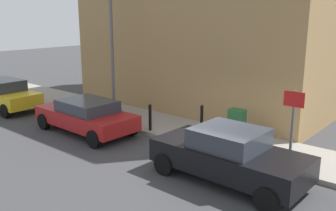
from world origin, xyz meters
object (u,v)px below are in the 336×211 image
(car_black, at_px, (229,155))
(lamppost, at_px, (112,43))
(car_yellow, at_px, (3,94))
(street_sign, at_px, (293,118))
(bollard_near_cabinet, at_px, (202,117))
(car_red, at_px, (86,115))
(bollard_far_kerb, at_px, (150,116))
(utility_cabinet, at_px, (236,126))

(car_black, xyz_separation_m, lamppost, (2.65, 7.67, 2.54))
(car_yellow, height_order, street_sign, street_sign)
(bollard_near_cabinet, height_order, lamppost, lamppost)
(car_red, distance_m, street_sign, 7.76)
(car_red, height_order, bollard_far_kerb, car_red)
(car_yellow, distance_m, bollard_far_kerb, 8.38)
(lamppost, bearing_deg, bollard_far_kerb, -107.53)
(car_black, height_order, street_sign, street_sign)
(lamppost, bearing_deg, car_red, -154.68)
(car_yellow, bearing_deg, lamppost, -152.06)
(car_yellow, bearing_deg, street_sign, -173.61)
(bollard_far_kerb, distance_m, lamppost, 4.25)
(bollard_near_cabinet, bearing_deg, lamppost, 91.81)
(utility_cabinet, relative_size, bollard_near_cabinet, 1.11)
(lamppost, bearing_deg, utility_cabinet, -89.53)
(street_sign, bearing_deg, utility_cabinet, 66.17)
(car_black, bearing_deg, utility_cabinet, -63.06)
(utility_cabinet, bearing_deg, lamppost, 90.47)
(car_red, relative_size, bollard_far_kerb, 4.24)
(bollard_far_kerb, bearing_deg, bollard_near_cabinet, -53.92)
(bollard_far_kerb, bearing_deg, utility_cabinet, -71.39)
(street_sign, bearing_deg, bollard_near_cabinet, 73.74)
(street_sign, bearing_deg, lamppost, 83.50)
(car_yellow, xyz_separation_m, bollard_near_cabinet, (2.90, -9.79, -0.05))
(utility_cabinet, xyz_separation_m, bollard_near_cabinet, (0.10, 1.56, 0.02))
(bollard_far_kerb, height_order, street_sign, street_sign)
(car_red, xyz_separation_m, street_sign, (1.50, -7.56, 0.96))
(car_black, relative_size, utility_cabinet, 3.78)
(utility_cabinet, bearing_deg, bollard_far_kerb, 108.61)
(car_yellow, relative_size, street_sign, 1.96)
(utility_cabinet, distance_m, bollard_far_kerb, 3.33)
(car_black, bearing_deg, lamppost, -17.92)
(bollard_near_cabinet, xyz_separation_m, lamppost, (-0.15, 4.80, 2.60))
(car_yellow, relative_size, bollard_near_cabinet, 4.34)
(street_sign, height_order, lamppost, lamppost)
(utility_cabinet, relative_size, bollard_far_kerb, 1.11)
(lamppost, bearing_deg, car_yellow, 118.83)
(utility_cabinet, height_order, bollard_near_cabinet, utility_cabinet)
(bollard_far_kerb, distance_m, street_sign, 5.61)
(bollard_far_kerb, relative_size, street_sign, 0.45)
(car_yellow, xyz_separation_m, street_sign, (1.75, -13.72, 0.91))
(car_black, height_order, lamppost, lamppost)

